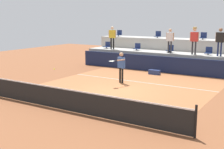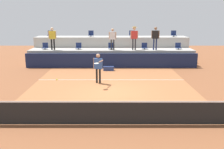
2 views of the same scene
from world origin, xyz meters
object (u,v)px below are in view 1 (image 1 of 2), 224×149
tennis_player (121,64)px  spectator_in_grey (170,38)px  stadium_chair_upper_left (158,35)px  stadium_chair_lower_left (137,47)px  stadium_chair_upper_far_left (119,34)px  tennis_ball (54,69)px  spectator_in_white (112,35)px  spectator_leaning_on_rail (220,39)px  stadium_chair_lower_far_left (107,46)px  equipment_bag (154,72)px  stadium_chair_lower_right (209,52)px  stadium_chair_lower_center (170,49)px  spectator_with_hat (194,37)px  stadium_chair_upper_right (203,37)px

tennis_player → spectator_in_grey: size_ratio=1.05×
stadium_chair_upper_left → stadium_chair_lower_left: bearing=-115.5°
stadium_chair_upper_far_left → tennis_ball: (2.96, -11.15, -1.10)m
stadium_chair_upper_far_left → stadium_chair_upper_left: bearing=0.0°
spectator_in_white → spectator_leaning_on_rail: size_ratio=0.98×
stadium_chair_lower_far_left → spectator_leaning_on_rail: 8.76m
stadium_chair_lower_left → tennis_player: stadium_chair_lower_left is taller
spectator_in_white → equipment_bag: 5.21m
stadium_chair_lower_right → stadium_chair_upper_far_left: size_ratio=1.00×
stadium_chair_lower_far_left → spectator_in_grey: spectator_in_grey is taller
spectator_leaning_on_rail → equipment_bag: spectator_leaning_on_rail is taller
stadium_chair_lower_center → tennis_player: 5.65m
stadium_chair_lower_left → equipment_bag: bearing=-42.3°
spectator_with_hat → tennis_ball: 9.92m
stadium_chair_upper_right → tennis_ball: 11.92m
stadium_chair_upper_far_left → spectator_in_grey: bearing=-22.1°
stadium_chair_upper_left → spectator_in_white: bearing=-142.1°
stadium_chair_lower_center → tennis_ball: stadium_chair_lower_center is taller
stadium_chair_lower_right → stadium_chair_upper_far_left: stadium_chair_upper_far_left is taller
spectator_with_hat → spectator_leaning_on_rail: spectator_with_hat is taller
stadium_chair_upper_far_left → equipment_bag: bearing=-38.3°
stadium_chair_upper_far_left → stadium_chair_upper_right: same height
spectator_in_white → spectator_with_hat: size_ratio=0.96×
tennis_player → spectator_with_hat: size_ratio=0.97×
stadium_chair_upper_far_left → spectator_leaning_on_rail: bearing=-14.1°
stadium_chair_lower_right → spectator_in_grey: size_ratio=0.31×
stadium_chair_lower_far_left → stadium_chair_upper_far_left: 1.99m
stadium_chair_upper_far_left → stadium_chair_upper_left: (3.51, 0.00, 0.00)m
equipment_bag → spectator_leaning_on_rail: bearing=26.8°
spectator_in_grey → stadium_chair_lower_right: bearing=8.6°
stadium_chair_upper_left → equipment_bag: (1.57, -4.01, -2.16)m
stadium_chair_lower_right → equipment_bag: (-2.84, -2.21, -1.31)m
equipment_bag → stadium_chair_lower_center: bearing=85.5°
stadium_chair_lower_left → equipment_bag: stadium_chair_lower_left is taller
spectator_in_grey → spectator_in_white: bearing=-180.0°
tennis_player → stadium_chair_upper_far_left: bearing=121.5°
stadium_chair_lower_center → tennis_ball: size_ratio=7.65×
stadium_chair_lower_center → equipment_bag: (-0.17, -2.21, -1.31)m
stadium_chair_upper_left → tennis_player: size_ratio=0.30×
spectator_in_white → spectator_with_hat: (6.34, 0.00, 0.06)m
stadium_chair_lower_center → stadium_chair_lower_right: bearing=0.0°
stadium_chair_upper_far_left → tennis_player: 8.75m
stadium_chair_lower_right → spectator_in_white: (-7.22, -0.38, 0.85)m
stadium_chair_lower_left → tennis_player: size_ratio=0.30×
stadium_chair_lower_far_left → tennis_ball: stadium_chair_lower_far_left is taller
spectator_leaning_on_rail → spectator_in_grey: bearing=180.0°
stadium_chair_upper_far_left → spectator_with_hat: bearing=-17.2°
equipment_bag → stadium_chair_lower_far_left: bearing=156.6°
stadium_chair_lower_right → spectator_with_hat: spectator_with_hat is taller
stadium_chair_upper_left → spectator_in_grey: 2.87m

